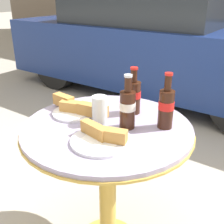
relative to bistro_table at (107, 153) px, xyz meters
The scene contains 8 objects.
bistro_table is the anchor object (origin of this frame).
cola_bottle_left 0.30m from the bistro_table, 83.37° to the left, with size 0.07×0.07×0.23m.
cola_bottle_right 0.35m from the bistro_table, 30.94° to the left, with size 0.07×0.07×0.25m.
cola_bottle_center 0.26m from the bistro_table, 21.70° to the left, with size 0.07×0.07×0.24m.
drinking_glass 0.21m from the bistro_table, behind, with size 0.07×0.07×0.13m.
lunch_plate_near 0.26m from the bistro_table, behind, with size 0.33×0.22×0.07m.
lunch_plate_far 0.22m from the bistro_table, 61.13° to the right, with size 0.25×0.25×0.06m.
parked_car 2.70m from the bistro_table, 111.04° to the left, with size 3.98×1.75×1.37m.
Camera 1 is at (0.67, -0.91, 1.29)m, focal length 45.00 mm.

